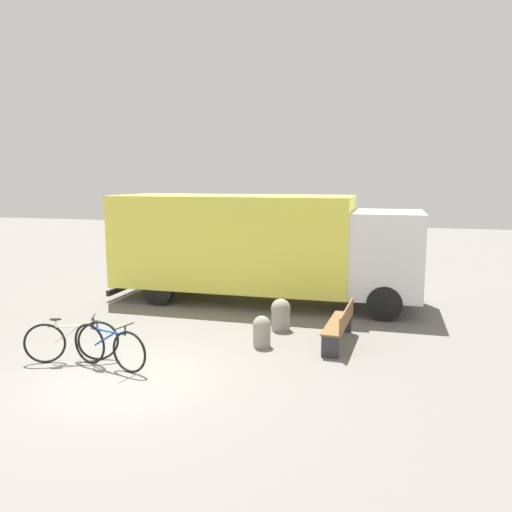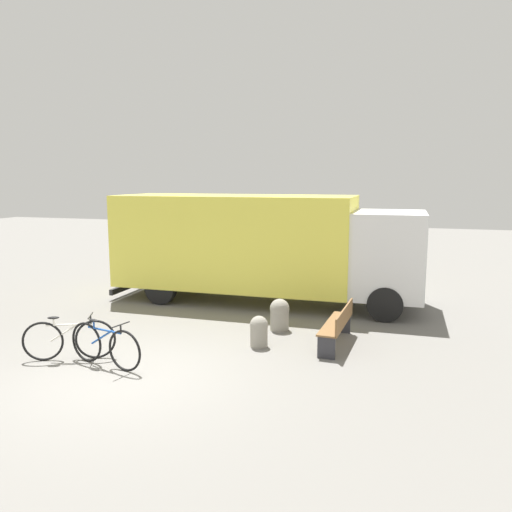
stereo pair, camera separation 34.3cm
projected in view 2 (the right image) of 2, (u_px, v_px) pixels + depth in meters
The scene contains 7 objects.
ground_plane at pixel (122, 377), 8.63m from camera, with size 60.00×60.00×0.00m, color slate.
delivery_truck at pixel (262, 244), 13.81m from camera, with size 8.47×2.61×2.96m.
park_bench at pixel (339, 324), 10.25m from camera, with size 0.48×1.86×0.80m.
bicycle_near at pixel (69, 339), 9.42m from camera, with size 1.58×0.76×0.86m.
bicycle_middle at pixel (105, 345), 9.09m from camera, with size 1.69×0.51×0.86m.
bollard_near_bench at pixel (259, 331), 10.18m from camera, with size 0.37×0.37×0.64m.
bollard_far_bench at pixel (280, 314), 11.30m from camera, with size 0.44×0.44×0.72m.
Camera 2 is at (4.67, -7.14, 3.39)m, focal length 35.00 mm.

